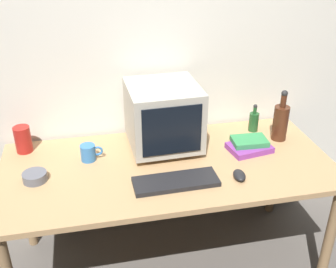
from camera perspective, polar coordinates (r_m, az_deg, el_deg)
The scene contains 12 objects.
ground_plane at distance 2.62m, azimuth 0.00°, elevation -17.39°, with size 6.00×6.00×0.00m, color #56514C.
back_wall at distance 2.37m, azimuth -2.36°, elevation 12.93°, with size 4.00×0.08×2.50m, color silver.
desk at distance 2.22m, azimuth 0.00°, elevation -5.81°, with size 1.76×0.80×0.71m.
crt_monitor at distance 2.24m, azimuth -0.65°, elevation 2.48°, with size 0.39×0.40×0.37m.
keyboard at distance 2.02m, azimuth 1.17°, elevation -6.66°, with size 0.42×0.15×0.02m, color black.
computer_mouse at distance 2.08m, azimuth 9.94°, elevation -5.69°, with size 0.06×0.10×0.04m, color black.
bottle_tall at distance 2.45m, azimuth 15.45°, elevation 1.73°, with size 0.09×0.09×0.31m.
bottle_short at distance 2.53m, azimuth 11.89°, elevation 1.80°, with size 0.06×0.06×0.17m.
book_stack at distance 2.33m, azimuth 11.30°, elevation -1.54°, with size 0.25×0.20×0.06m.
mug at distance 2.23m, azimuth -11.02°, elevation -2.56°, with size 0.12×0.08×0.09m.
cd_spindle at distance 2.14m, azimuth -18.11°, elevation -5.70°, with size 0.12×0.12×0.04m, color #595B66.
metal_canister at distance 2.39m, azimuth -19.60°, elevation -0.71°, with size 0.09×0.09×0.15m, color #A51E19.
Camera 1 is at (-0.38, -1.80, 1.87)m, focal length 43.64 mm.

